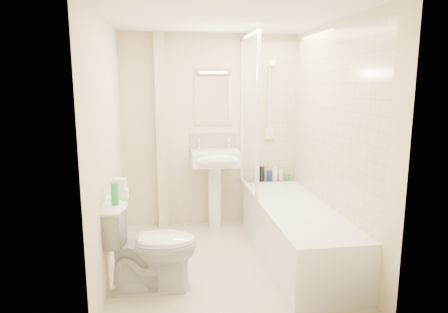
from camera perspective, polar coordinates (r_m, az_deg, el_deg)
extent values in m
plane|color=beige|center=(4.20, 0.19, -14.98)|extent=(2.50, 2.50, 0.00)
cube|color=beige|center=(5.07, -1.93, 3.61)|extent=(2.20, 0.02, 2.40)
cube|color=beige|center=(3.83, -16.28, 0.98)|extent=(0.02, 2.50, 2.40)
cube|color=beige|center=(4.15, 15.41, 1.71)|extent=(0.02, 2.50, 2.40)
cube|color=white|center=(3.84, 0.21, 19.39)|extent=(2.20, 2.50, 0.02)
cube|color=beige|center=(5.17, 6.41, 6.20)|extent=(0.70, 0.01, 1.75)
cube|color=beige|center=(4.16, 15.13, 4.88)|extent=(0.01, 2.10, 1.75)
cube|color=beige|center=(4.98, -8.97, 3.37)|extent=(0.12, 0.12, 2.40)
cube|color=beige|center=(5.08, -1.56, 1.70)|extent=(0.60, 0.02, 0.30)
cube|color=white|center=(5.03, -1.59, 7.91)|extent=(0.46, 0.01, 0.60)
cube|color=silver|center=(5.00, -1.58, 12.13)|extent=(0.42, 0.07, 0.07)
cube|color=white|center=(4.30, 10.18, -10.52)|extent=(0.70, 2.10, 0.55)
cube|color=white|center=(4.23, 10.28, -7.74)|extent=(0.56, 1.96, 0.05)
cube|color=white|center=(4.66, 3.61, 6.09)|extent=(0.01, 0.90, 1.80)
cube|color=white|center=(5.09, 2.59, 6.46)|extent=(0.04, 0.04, 1.80)
cube|color=white|center=(4.23, 4.88, 5.62)|extent=(0.04, 0.04, 1.80)
cube|color=white|center=(4.68, 3.74, 16.90)|extent=(0.04, 0.90, 0.04)
cube|color=white|center=(4.81, 3.49, -4.41)|extent=(0.04, 0.90, 0.03)
cylinder|color=white|center=(5.14, 6.50, 7.57)|extent=(0.02, 0.02, 0.90)
cylinder|color=white|center=(5.18, 6.40, 2.60)|extent=(0.05, 0.05, 0.02)
cylinder|color=white|center=(5.14, 6.61, 12.58)|extent=(0.05, 0.05, 0.02)
cylinder|color=white|center=(5.08, 6.81, 12.94)|extent=(0.08, 0.11, 0.11)
cube|color=white|center=(5.17, 6.43, 3.36)|extent=(0.10, 0.05, 0.14)
cylinder|color=white|center=(5.11, 6.37, 8.11)|extent=(0.01, 0.13, 0.84)
cylinder|color=white|center=(5.07, -1.31, -5.73)|extent=(0.17, 0.17, 0.78)
cube|color=white|center=(4.92, -1.29, -0.20)|extent=(0.58, 0.45, 0.18)
ellipsoid|color=white|center=(4.76, -1.03, -0.58)|extent=(0.58, 0.25, 0.18)
cube|color=silver|center=(4.91, -1.29, 0.57)|extent=(0.40, 0.29, 0.04)
cylinder|color=white|center=(4.99, -3.62, 1.61)|extent=(0.03, 0.03, 0.10)
cylinder|color=white|center=(5.03, 0.70, 1.71)|extent=(0.03, 0.03, 0.10)
sphere|color=white|center=(4.98, -3.63, 2.31)|extent=(0.04, 0.04, 0.04)
sphere|color=white|center=(5.02, 0.70, 2.40)|extent=(0.04, 0.04, 0.04)
cylinder|color=white|center=(5.18, 4.82, -2.78)|extent=(0.05, 0.05, 0.14)
cylinder|color=black|center=(5.19, 5.43, -2.48)|extent=(0.07, 0.07, 0.19)
cylinder|color=navy|center=(5.22, 6.50, -2.74)|extent=(0.06, 0.06, 0.13)
cylinder|color=beige|center=(5.24, 7.26, -2.49)|extent=(0.07, 0.07, 0.18)
cylinder|color=silver|center=(5.26, 8.12, -2.64)|extent=(0.05, 0.05, 0.14)
cylinder|color=green|center=(5.29, 9.05, -2.90)|extent=(0.05, 0.05, 0.08)
imported|color=white|center=(3.63, -10.39, -12.34)|extent=(0.54, 0.84, 0.81)
cylinder|color=white|center=(3.59, -14.26, -5.15)|extent=(0.10, 0.10, 0.09)
cylinder|color=white|center=(3.58, -14.51, -3.76)|extent=(0.10, 0.10, 0.09)
cylinder|color=green|center=(3.41, -15.36, -5.18)|extent=(0.06, 0.06, 0.19)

